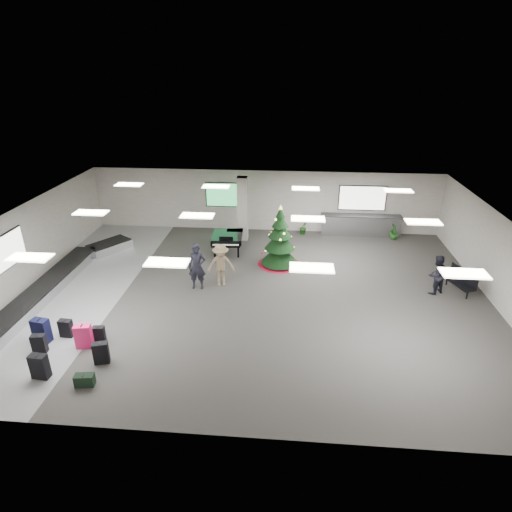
# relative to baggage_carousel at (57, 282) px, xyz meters

# --- Properties ---
(ground) EXTENTS (18.00, 18.00, 0.00)m
(ground) POSITION_rel_baggage_carousel_xyz_m (7.84, 0.08, -0.21)
(ground) COLOR #373532
(ground) RESTS_ON ground
(room_envelope) EXTENTS (18.02, 14.02, 3.21)m
(room_envelope) POSITION_rel_baggage_carousel_xyz_m (7.46, 0.75, 2.12)
(room_envelope) COLOR #ABA49C
(room_envelope) RESTS_ON ground
(baggage_carousel) EXTENTS (2.28, 9.71, 0.43)m
(baggage_carousel) POSITION_rel_baggage_carousel_xyz_m (0.00, 0.00, 0.00)
(baggage_carousel) COLOR silver
(baggage_carousel) RESTS_ON ground
(service_counter) EXTENTS (4.05, 0.65, 1.08)m
(service_counter) POSITION_rel_baggage_carousel_xyz_m (12.84, 6.73, 0.33)
(service_counter) COLOR silver
(service_counter) RESTS_ON ground
(suitcase_0) EXTENTS (0.50, 0.31, 0.78)m
(suitcase_0) POSITION_rel_baggage_carousel_xyz_m (2.29, -5.26, 0.17)
(suitcase_0) COLOR black
(suitcase_0) RESTS_ON ground
(suitcase_1) EXTENTS (0.49, 0.35, 0.71)m
(suitcase_1) POSITION_rel_baggage_carousel_xyz_m (3.75, -4.47, 0.13)
(suitcase_1) COLOR black
(suitcase_1) RESTS_ON ground
(pink_suitcase) EXTENTS (0.55, 0.37, 0.81)m
(pink_suitcase) POSITION_rel_baggage_carousel_xyz_m (2.89, -3.77, 0.18)
(pink_suitcase) COLOR #FD2169
(pink_suitcase) RESTS_ON ground
(suitcase_3) EXTENTS (0.38, 0.24, 0.56)m
(suitcase_3) POSITION_rel_baggage_carousel_xyz_m (3.23, -3.44, 0.06)
(suitcase_3) COLOR black
(suitcase_3) RESTS_ON ground
(navy_suitcase) EXTENTS (0.57, 0.39, 0.83)m
(navy_suitcase) POSITION_rel_baggage_carousel_xyz_m (1.41, -3.60, 0.19)
(navy_suitcase) COLOR black
(navy_suitcase) RESTS_ON ground
(suitcase_5) EXTENTS (0.44, 0.28, 0.64)m
(suitcase_5) POSITION_rel_baggage_carousel_xyz_m (1.63, -4.15, 0.10)
(suitcase_5) COLOR black
(suitcase_5) RESTS_ON ground
(green_duffel) EXTENTS (0.56, 0.33, 0.37)m
(green_duffel) POSITION_rel_baggage_carousel_xyz_m (3.68, -5.48, -0.04)
(green_duffel) COLOR black
(green_duffel) RESTS_ON ground
(suitcase_8) EXTENTS (0.42, 0.26, 0.63)m
(suitcase_8) POSITION_rel_baggage_carousel_xyz_m (2.04, -3.26, 0.09)
(suitcase_8) COLOR black
(suitcase_8) RESTS_ON ground
(christmas_tree) EXTENTS (1.94, 1.94, 2.76)m
(christmas_tree) POSITION_rel_baggage_carousel_xyz_m (8.79, 2.82, 0.73)
(christmas_tree) COLOR maroon
(christmas_tree) RESTS_ON ground
(grand_piano) EXTENTS (1.49, 1.86, 1.02)m
(grand_piano) POSITION_rel_baggage_carousel_xyz_m (6.31, 3.95, 0.52)
(grand_piano) COLOR black
(grand_piano) RESTS_ON ground
(bench) EXTENTS (0.98, 1.54, 0.93)m
(bench) POSITION_rel_baggage_carousel_xyz_m (15.90, 0.91, 0.31)
(bench) COLOR black
(bench) RESTS_ON ground
(traveler_a) EXTENTS (0.70, 0.47, 1.87)m
(traveler_a) POSITION_rel_baggage_carousel_xyz_m (5.64, 0.36, 0.72)
(traveler_a) COLOR black
(traveler_a) RESTS_ON ground
(traveler_b) EXTENTS (1.26, 0.90, 1.76)m
(traveler_b) POSITION_rel_baggage_carousel_xyz_m (6.53, 0.69, 0.67)
(traveler_b) COLOR #8A7555
(traveler_b) RESTS_ON ground
(traveler_bench) EXTENTS (0.97, 0.92, 1.59)m
(traveler_bench) POSITION_rel_baggage_carousel_xyz_m (14.86, 0.73, 0.58)
(traveler_bench) COLOR black
(traveler_bench) RESTS_ON ground
(potted_plant_left) EXTENTS (0.56, 0.54, 0.79)m
(potted_plant_left) POSITION_rel_baggage_carousel_xyz_m (9.93, 6.58, 0.18)
(potted_plant_left) COLOR #143F19
(potted_plant_left) RESTS_ON ground
(potted_plant_right) EXTENTS (0.56, 0.56, 0.74)m
(potted_plant_right) POSITION_rel_baggage_carousel_xyz_m (14.48, 6.31, 0.16)
(potted_plant_right) COLOR #143F19
(potted_plant_right) RESTS_ON ground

